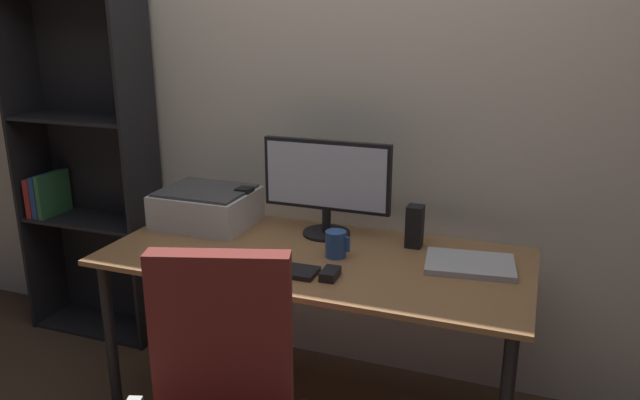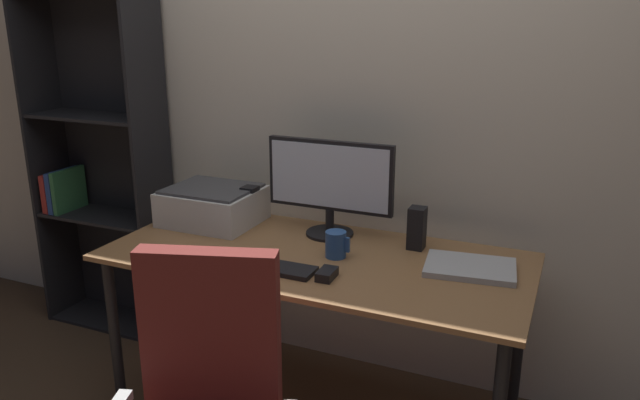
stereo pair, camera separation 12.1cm
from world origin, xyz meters
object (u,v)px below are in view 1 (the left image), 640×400
object	(u,v)px
monitor	(326,181)
speaker_right	(415,226)
coffee_mug	(336,244)
keyboard	(278,269)
speaker_left	(245,206)
printer	(207,207)
desk	(315,273)
mouse	(330,274)
laptop	(470,264)
bookshelf	(87,171)

from	to	relation	value
monitor	speaker_right	size ratio (longest dim) A/B	3.20
coffee_mug	speaker_right	size ratio (longest dim) A/B	0.60
coffee_mug	keyboard	bearing A→B (deg)	-126.27
coffee_mug	speaker_left	bearing A→B (deg)	156.96
monitor	printer	size ratio (longest dim) A/B	1.36
speaker_left	speaker_right	size ratio (longest dim) A/B	1.00
coffee_mug	printer	world-z (taller)	printer
keyboard	coffee_mug	bearing A→B (deg)	53.71
desk	speaker_left	size ratio (longest dim) A/B	9.62
mouse	laptop	size ratio (longest dim) A/B	0.30
coffee_mug	speaker_left	world-z (taller)	speaker_left
keyboard	coffee_mug	xyz separation A→B (m)	(0.15, 0.20, 0.04)
coffee_mug	mouse	bearing A→B (deg)	-76.91
desk	mouse	xyz separation A→B (m)	(0.13, -0.19, 0.10)
monitor	coffee_mug	distance (m)	0.31
desk	coffee_mug	world-z (taller)	coffee_mug
coffee_mug	speaker_right	bearing A→B (deg)	39.13
speaker_left	mouse	bearing A→B (deg)	-37.01
speaker_left	monitor	bearing A→B (deg)	1.21
laptop	speaker_left	size ratio (longest dim) A/B	1.88
coffee_mug	monitor	bearing A→B (deg)	118.41
speaker_left	bookshelf	xyz separation A→B (m)	(-0.98, 0.15, 0.04)
mouse	speaker_right	world-z (taller)	speaker_right
monitor	speaker_left	distance (m)	0.40
keyboard	bookshelf	world-z (taller)	bookshelf
mouse	speaker_left	distance (m)	0.68
bookshelf	laptop	bearing A→B (deg)	-8.24
laptop	desk	bearing A→B (deg)	-178.67
speaker_right	speaker_left	bearing A→B (deg)	180.00
bookshelf	mouse	bearing A→B (deg)	-20.18
desk	bookshelf	bearing A→B (deg)	165.06
speaker_right	bookshelf	distance (m)	1.74
mouse	printer	size ratio (longest dim) A/B	0.24
coffee_mug	bookshelf	world-z (taller)	bookshelf
laptop	monitor	bearing A→B (deg)	159.85
keyboard	speaker_right	bearing A→B (deg)	45.41
mouse	speaker_right	distance (m)	0.46
mouse	laptop	bearing A→B (deg)	29.27
mouse	bookshelf	world-z (taller)	bookshelf
speaker_left	printer	xyz separation A→B (m)	(-0.16, -0.05, -0.00)
keyboard	speaker_left	distance (m)	0.54
coffee_mug	bookshelf	bearing A→B (deg)	166.23
speaker_left	desk	bearing A→B (deg)	-28.15
monitor	printer	distance (m)	0.56
desk	speaker_right	size ratio (longest dim) A/B	9.62
coffee_mug	printer	bearing A→B (deg)	166.32
monitor	laptop	bearing A→B (deg)	-13.04
mouse	printer	world-z (taller)	printer
keyboard	printer	xyz separation A→B (m)	(-0.51, 0.36, 0.07)
desk	monitor	size ratio (longest dim) A/B	3.01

